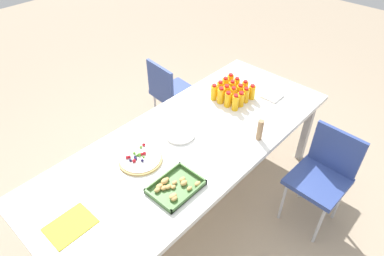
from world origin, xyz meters
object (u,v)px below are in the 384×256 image
at_px(juice_bottle_4, 237,85).
at_px(juice_bottle_7, 221,95).
at_px(juice_bottle_9, 240,92).
at_px(cardboard_tube, 260,130).
at_px(paper_folder, 70,225).
at_px(juice_bottle_5, 232,89).
at_px(juice_bottle_3, 214,92).
at_px(napkin_stack, 272,96).
at_px(juice_bottle_14, 241,99).
at_px(juice_bottle_6, 226,92).
at_px(juice_bottle_2, 220,89).
at_px(chair_near_left, 170,91).
at_px(juice_bottle_15, 235,103).
at_px(juice_bottle_11, 228,100).
at_px(party_table, 191,145).
at_px(chair_far_left, 324,172).
at_px(plate_stack, 180,135).
at_px(juice_bottle_10, 233,95).
at_px(snack_tray, 175,187).
at_px(juice_bottle_0, 230,82).
at_px(juice_bottle_13, 246,95).
at_px(juice_bottle_1, 225,85).
at_px(juice_bottle_8, 245,88).
at_px(juice_bottle_12, 252,92).
at_px(fruit_pizza, 140,159).

distance_m(juice_bottle_4, juice_bottle_7, 0.23).
bearing_deg(juice_bottle_9, juice_bottle_4, -129.04).
bearing_deg(cardboard_tube, juice_bottle_9, -128.27).
bearing_deg(paper_folder, juice_bottle_5, -175.60).
distance_m(juice_bottle_3, napkin_stack, 0.51).
xyz_separation_m(juice_bottle_14, cardboard_tube, (0.25, 0.35, 0.02)).
bearing_deg(juice_bottle_6, juice_bottle_2, -88.49).
relative_size(juice_bottle_2, juice_bottle_5, 0.99).
relative_size(chair_near_left, juice_bottle_15, 5.66).
distance_m(chair_near_left, juice_bottle_5, 0.78).
xyz_separation_m(juice_bottle_11, cardboard_tube, (0.18, 0.43, 0.02)).
distance_m(party_table, juice_bottle_7, 0.56).
relative_size(chair_far_left, plate_stack, 3.79).
distance_m(juice_bottle_7, juice_bottle_14, 0.17).
height_order(juice_bottle_2, juice_bottle_15, same).
bearing_deg(juice_bottle_10, party_table, 6.09).
xyz_separation_m(chair_far_left, juice_bottle_15, (0.09, -0.80, 0.31)).
bearing_deg(juice_bottle_6, juice_bottle_11, 44.63).
bearing_deg(napkin_stack, juice_bottle_6, -43.79).
distance_m(juice_bottle_15, cardboard_tube, 0.39).
relative_size(juice_bottle_3, cardboard_tube, 0.88).
bearing_deg(chair_near_left, napkin_stack, 22.05).
xyz_separation_m(juice_bottle_4, snack_tray, (1.16, 0.39, -0.05)).
bearing_deg(juice_bottle_7, juice_bottle_0, -161.59).
bearing_deg(juice_bottle_13, juice_bottle_9, -94.62).
bearing_deg(juice_bottle_14, juice_bottle_4, -134.37).
distance_m(juice_bottle_3, juice_bottle_5, 0.17).
distance_m(juice_bottle_1, juice_bottle_8, 0.17).
xyz_separation_m(juice_bottle_0, juice_bottle_12, (0.00, 0.23, -0.01)).
bearing_deg(juice_bottle_2, juice_bottle_6, 91.51).
height_order(napkin_stack, cardboard_tube, cardboard_tube).
bearing_deg(juice_bottle_2, napkin_stack, 130.18).
height_order(juice_bottle_3, juice_bottle_12, juice_bottle_3).
xyz_separation_m(juice_bottle_8, juice_bottle_14, (0.15, 0.07, -0.00)).
distance_m(juice_bottle_0, juice_bottle_12, 0.23).
distance_m(chair_far_left, paper_folder, 1.83).
relative_size(juice_bottle_7, cardboard_tube, 0.88).
height_order(juice_bottle_3, snack_tray, juice_bottle_3).
bearing_deg(juice_bottle_7, napkin_stack, 142.67).
xyz_separation_m(fruit_pizza, snack_tray, (0.02, 0.35, 0.00)).
xyz_separation_m(juice_bottle_8, juice_bottle_11, (0.23, -0.01, -0.00)).
xyz_separation_m(juice_bottle_0, juice_bottle_3, (0.23, 0.00, -0.00)).
xyz_separation_m(juice_bottle_9, paper_folder, (1.69, 0.05, -0.06)).
relative_size(juice_bottle_6, juice_bottle_8, 0.96).
height_order(juice_bottle_10, juice_bottle_12, juice_bottle_10).
xyz_separation_m(juice_bottle_7, paper_folder, (1.53, 0.13, -0.07)).
bearing_deg(juice_bottle_4, juice_bottle_3, -16.90).
bearing_deg(juice_bottle_12, juice_bottle_5, -62.21).
bearing_deg(juice_bottle_1, cardboard_tube, 60.31).
bearing_deg(juice_bottle_5, juice_bottle_6, -4.09).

